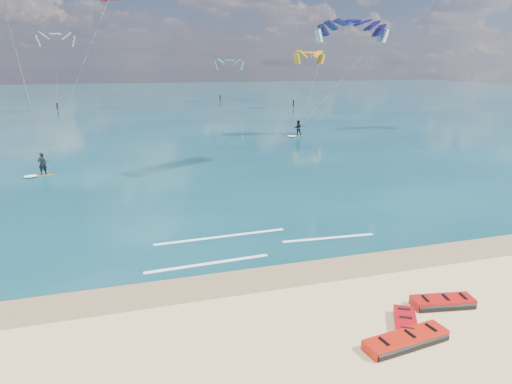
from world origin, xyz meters
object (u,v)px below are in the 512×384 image
at_px(packed_kite_mid, 442,306).
at_px(kitesurfer_far, 328,68).
at_px(packed_kite_right, 405,327).
at_px(kitesurfer_main, 47,64).
at_px(packed_kite_left, 406,345).

relative_size(packed_kite_mid, kitesurfer_far, 0.17).
relative_size(packed_kite_right, kitesurfer_main, 0.13).
relative_size(packed_kite_left, packed_kite_mid, 1.27).
bearing_deg(packed_kite_mid, kitesurfer_far, 81.02).
height_order(packed_kite_left, kitesurfer_main, kitesurfer_main).
xyz_separation_m(packed_kite_right, kitesurfer_main, (-13.44, 24.20, 8.79)).
height_order(packed_kite_right, kitesurfer_main, kitesurfer_main).
bearing_deg(kitesurfer_main, packed_kite_mid, -70.98).
xyz_separation_m(packed_kite_mid, kitesurfer_far, (13.36, 38.87, 8.27)).
height_order(kitesurfer_main, kitesurfer_far, kitesurfer_main).
bearing_deg(kitesurfer_main, packed_kite_right, -75.74).
xyz_separation_m(packed_kite_left, packed_kite_mid, (2.77, 1.72, 0.00)).
height_order(packed_kite_mid, packed_kite_right, packed_kite_mid).
distance_m(packed_kite_left, kitesurfer_far, 44.46).
height_order(packed_kite_left, packed_kite_mid, packed_kite_left).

